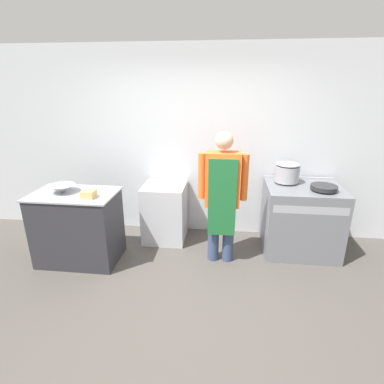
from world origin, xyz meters
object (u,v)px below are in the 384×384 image
(stock_pot, at_px, (287,172))
(plastic_tub, at_px, (89,194))
(fridge_unit, at_px, (165,212))
(saute_pan, at_px, (324,187))
(mixing_bowl, at_px, (62,189))
(stove, at_px, (301,219))
(person_cook, at_px, (222,192))

(stock_pot, bearing_deg, plastic_tub, -160.64)
(fridge_unit, xyz_separation_m, saute_pan, (2.07, -0.25, 0.55))
(stock_pot, bearing_deg, mixing_bowl, -165.93)
(stove, xyz_separation_m, stock_pot, (-0.22, 0.14, 0.61))
(person_cook, relative_size, mixing_bowl, 5.16)
(mixing_bowl, bearing_deg, saute_pan, 7.54)
(plastic_tub, bearing_deg, person_cook, 11.39)
(fridge_unit, bearing_deg, stock_pot, 0.75)
(fridge_unit, relative_size, stock_pot, 2.59)
(stove, distance_m, stock_pot, 0.66)
(stove, distance_m, plastic_tub, 2.74)
(plastic_tub, distance_m, stock_pot, 2.53)
(mixing_bowl, xyz_separation_m, stock_pot, (2.79, 0.70, 0.11))
(plastic_tub, bearing_deg, fridge_unit, 48.45)
(fridge_unit, distance_m, plastic_tub, 1.22)
(fridge_unit, height_order, saute_pan, saute_pan)
(stove, height_order, person_cook, person_cook)
(fridge_unit, height_order, plastic_tub, plastic_tub)
(stove, distance_m, saute_pan, 0.55)
(stove, height_order, plastic_tub, plastic_tub)
(mixing_bowl, bearing_deg, stock_pot, 14.07)
(person_cook, bearing_deg, mixing_bowl, -174.95)
(stove, height_order, fridge_unit, stove)
(stove, relative_size, mixing_bowl, 2.97)
(stock_pot, distance_m, saute_pan, 0.50)
(stock_pot, height_order, saute_pan, stock_pot)
(saute_pan, bearing_deg, fridge_unit, 172.99)
(saute_pan, bearing_deg, stove, 144.42)
(plastic_tub, distance_m, saute_pan, 2.85)
(plastic_tub, xyz_separation_m, stock_pot, (2.39, 0.84, 0.11))
(fridge_unit, distance_m, saute_pan, 2.16)
(stove, height_order, stock_pot, stock_pot)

